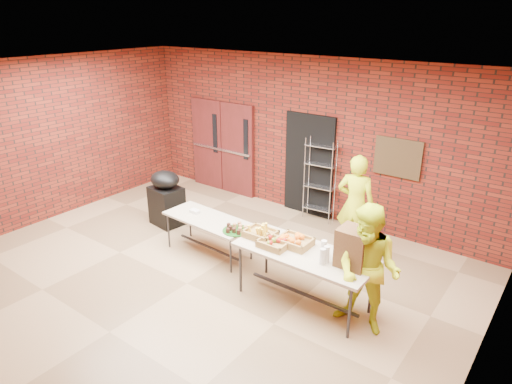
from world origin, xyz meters
TOP-DOWN VIEW (x-y plane):
  - room at (0.00, 0.00)m, footprint 8.08×7.08m
  - double_doors at (-2.20, 3.44)m, footprint 1.78×0.12m
  - dark_doorway at (0.10, 3.46)m, footprint 1.10×0.06m
  - bronze_plaque at (1.90, 3.45)m, footprint 0.85×0.04m
  - wire_rack at (0.44, 3.32)m, footprint 0.64×0.27m
  - table_left at (-0.38, 0.94)m, footprint 1.65×0.76m
  - table_right at (1.69, 0.68)m, footprint 2.00×0.84m
  - basket_bananas at (0.93, 0.67)m, footprint 0.46×0.35m
  - basket_oranges at (1.47, 0.76)m, footprint 0.47×0.37m
  - basket_apples at (1.26, 0.55)m, footprint 0.42×0.33m
  - muffin_tray at (0.31, 0.85)m, footprint 0.44×0.44m
  - napkin_box at (-0.73, 0.97)m, footprint 0.17×0.11m
  - coffee_dispenser at (2.38, 0.75)m, footprint 0.40×0.36m
  - cup_stack_front at (2.06, 0.62)m, footprint 0.08×0.08m
  - cup_stack_mid at (2.05, 0.53)m, footprint 0.08×0.08m
  - cup_stack_back at (1.96, 0.73)m, footprint 0.08×0.08m
  - covered_grill at (-1.85, 1.33)m, footprint 0.67×0.59m
  - volunteer_woman at (1.58, 2.53)m, footprint 0.71×0.53m
  - volunteer_man at (2.64, 0.66)m, footprint 0.88×0.69m

SIDE VIEW (x-z plane):
  - covered_grill at x=-1.85m, z-range 0.00..1.10m
  - table_left at x=-0.38m, z-range 0.28..0.94m
  - napkin_box at x=-0.73m, z-range 0.67..0.72m
  - muffin_tray at x=0.31m, z-range 0.66..0.77m
  - table_right at x=1.69m, z-range 0.34..1.16m
  - wire_rack at x=0.44m, z-range 0.00..1.69m
  - basket_apples at x=1.26m, z-range 0.81..0.94m
  - basket_bananas at x=0.93m, z-range 0.81..0.95m
  - volunteer_man at x=2.64m, z-range 0.00..1.77m
  - volunteer_woman at x=1.58m, z-range 0.00..1.77m
  - basket_oranges at x=1.47m, z-range 0.81..0.96m
  - cup_stack_mid at x=2.05m, z-range 0.82..1.05m
  - cup_stack_front at x=2.06m, z-range 0.82..1.06m
  - cup_stack_back at x=1.96m, z-range 0.82..1.06m
  - dark_doorway at x=0.10m, z-range 0.00..2.10m
  - double_doors at x=-2.20m, z-range 0.00..2.10m
  - coffee_dispenser at x=2.38m, z-range 0.82..1.35m
  - bronze_plaque at x=1.90m, z-range 1.20..1.90m
  - room at x=0.00m, z-range -0.04..3.24m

